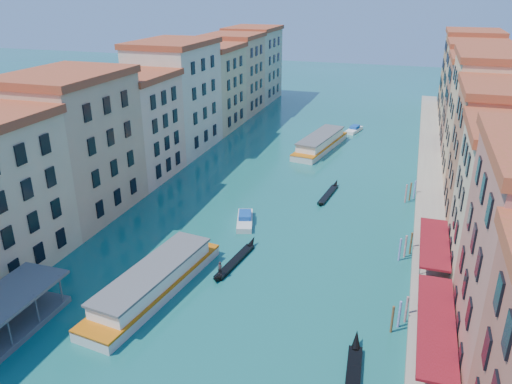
# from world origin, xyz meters

# --- Properties ---
(left_bank_palazzos) EXTENTS (12.80, 128.40, 21.00)m
(left_bank_palazzos) POSITION_xyz_m (-26.00, 64.68, 9.71)
(left_bank_palazzos) COLOR #CAB48A
(left_bank_palazzos) RESTS_ON ground
(right_bank_palazzos) EXTENTS (12.80, 128.40, 21.00)m
(right_bank_palazzos) POSITION_xyz_m (30.00, 65.00, 9.75)
(right_bank_palazzos) COLOR #9C4C3A
(right_bank_palazzos) RESTS_ON ground
(quay) EXTENTS (4.00, 140.00, 1.00)m
(quay) POSITION_xyz_m (22.00, 65.00, 0.50)
(quay) COLOR gray
(quay) RESTS_ON ground
(restaurant_awnings) EXTENTS (3.20, 44.55, 3.12)m
(restaurant_awnings) POSITION_xyz_m (22.19, 23.00, 2.99)
(restaurant_awnings) COLOR maroon
(restaurant_awnings) RESTS_ON ground
(mooring_poles_right) EXTENTS (1.44, 54.24, 3.20)m
(mooring_poles_right) POSITION_xyz_m (19.10, 28.80, 1.30)
(mooring_poles_right) COLOR brown
(mooring_poles_right) RESTS_ON ground
(vaporetto_near) EXTENTS (7.06, 20.46, 2.98)m
(vaporetto_near) POSITION_xyz_m (-6.00, 24.16, 1.34)
(vaporetto_near) COLOR silver
(vaporetto_near) RESTS_ON ground
(vaporetto_far) EXTENTS (7.93, 20.40, 2.96)m
(vaporetto_far) POSITION_xyz_m (1.18, 79.44, 1.33)
(vaporetto_far) COLOR silver
(vaporetto_far) RESTS_ON ground
(gondola_fore) EXTENTS (2.30, 11.07, 2.21)m
(gondola_fore) POSITION_xyz_m (0.07, 32.45, 0.37)
(gondola_fore) COLOR black
(gondola_fore) RESTS_ON ground
(gondola_far) EXTENTS (1.99, 10.48, 1.48)m
(gondola_far) POSITION_xyz_m (6.96, 56.22, 0.30)
(gondola_far) COLOR black
(gondola_far) RESTS_ON ground
(motorboat_mid) EXTENTS (3.83, 6.80, 1.34)m
(motorboat_mid) POSITION_xyz_m (-2.31, 42.99, 0.52)
(motorboat_mid) COLOR silver
(motorboat_mid) RESTS_ON ground
(motorboat_far) EXTENTS (3.32, 6.48, 1.28)m
(motorboat_far) POSITION_xyz_m (5.94, 94.44, 0.50)
(motorboat_far) COLOR white
(motorboat_far) RESTS_ON ground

